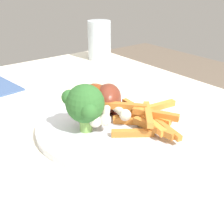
# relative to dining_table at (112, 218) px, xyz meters

# --- Properties ---
(dining_table) EXTENTS (1.07, 0.72, 0.76)m
(dining_table) POSITION_rel_dining_table_xyz_m (0.00, 0.00, 0.00)
(dining_table) COLOR silver
(dining_table) RESTS_ON ground_plane
(dinner_plate) EXTENTS (0.25, 0.25, 0.01)m
(dinner_plate) POSITION_rel_dining_table_xyz_m (0.06, -0.05, 0.13)
(dinner_plate) COLOR silver
(dinner_plate) RESTS_ON dining_table
(broccoli_floret_front) EXTENTS (0.07, 0.06, 0.08)m
(broccoli_floret_front) POSITION_rel_dining_table_xyz_m (0.07, 0.00, 0.18)
(broccoli_floret_front) COLOR #81B556
(broccoli_floret_front) RESTS_ON dinner_plate
(carrot_fries_pile) EXTENTS (0.15, 0.13, 0.03)m
(carrot_fries_pile) POSITION_rel_dining_table_xyz_m (0.02, -0.09, 0.15)
(carrot_fries_pile) COLOR orange
(carrot_fries_pile) RESTS_ON dinner_plate
(chicken_drumstick_near) EXTENTS (0.11, 0.10, 0.05)m
(chicken_drumstick_near) POSITION_rel_dining_table_xyz_m (0.10, -0.07, 0.16)
(chicken_drumstick_near) COLOR #4E1B12
(chicken_drumstick_near) RESTS_ON dinner_plate
(chicken_drumstick_far) EXTENTS (0.13, 0.10, 0.05)m
(chicken_drumstick_far) POSITION_rel_dining_table_xyz_m (0.12, -0.05, 0.16)
(chicken_drumstick_far) COLOR #5D200A
(chicken_drumstick_far) RESTS_ON dinner_plate
(chicken_drumstick_extra) EXTENTS (0.12, 0.06, 0.04)m
(chicken_drumstick_extra) POSITION_rel_dining_table_xyz_m (0.11, -0.07, 0.16)
(chicken_drumstick_extra) COLOR #4E1E0C
(chicken_drumstick_extra) RESTS_ON dinner_plate
(water_glass) EXTENTS (0.07, 0.07, 0.11)m
(water_glass) POSITION_rel_dining_table_xyz_m (0.43, -0.29, 0.18)
(water_glass) COLOR silver
(water_glass) RESTS_ON dining_table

